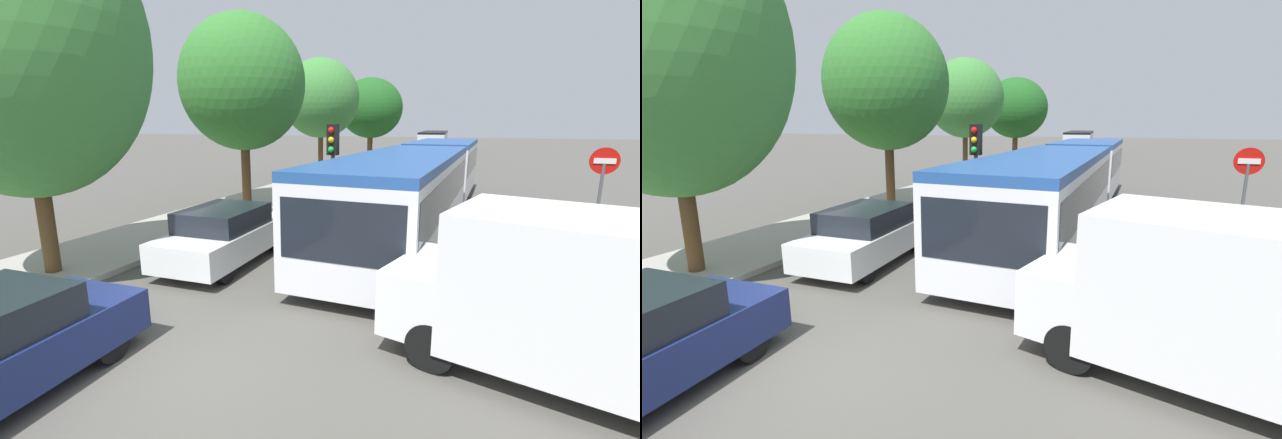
% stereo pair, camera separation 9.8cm
% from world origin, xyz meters
% --- Properties ---
extents(ground_plane, '(200.00, 200.00, 0.00)m').
position_xyz_m(ground_plane, '(0.00, 0.00, 0.00)').
color(ground_plane, '#4F4C47').
extents(kerb_strip_left, '(3.20, 54.00, 0.14)m').
position_xyz_m(kerb_strip_left, '(-5.61, 22.00, 0.07)').
color(kerb_strip_left, '#9E998E').
rests_on(kerb_strip_left, ground).
extents(articulated_bus, '(2.98, 17.53, 2.60)m').
position_xyz_m(articulated_bus, '(1.70, 10.98, 1.50)').
color(articulated_bus, silver).
rests_on(articulated_bus, ground).
extents(city_bus_rear, '(3.30, 11.60, 2.47)m').
position_xyz_m(city_bus_rear, '(-1.96, 44.00, 1.43)').
color(city_bus_rear, silver).
rests_on(city_bus_rear, ground).
extents(queued_car_white, '(1.87, 4.14, 1.42)m').
position_xyz_m(queued_car_white, '(-2.14, 4.29, 0.72)').
color(queued_car_white, white).
rests_on(queued_car_white, ground).
extents(queued_car_graphite, '(1.78, 3.94, 1.35)m').
position_xyz_m(queued_car_graphite, '(-1.82, 11.14, 0.68)').
color(queued_car_graphite, '#47474C').
rests_on(queued_car_graphite, ground).
extents(queued_car_silver, '(1.87, 4.14, 1.42)m').
position_xyz_m(queued_car_silver, '(-2.07, 17.29, 0.72)').
color(queued_car_silver, '#B7BABF').
rests_on(queued_car_silver, ground).
extents(queued_car_tan, '(1.90, 4.20, 1.44)m').
position_xyz_m(queued_car_tan, '(-2.15, 23.55, 0.73)').
color(queued_car_tan, tan).
rests_on(queued_car_tan, ground).
extents(queued_car_green, '(2.02, 4.47, 1.53)m').
position_xyz_m(queued_car_green, '(-1.91, 29.61, 0.78)').
color(queued_car_green, '#236638').
rests_on(queued_car_green, ground).
extents(white_van, '(5.32, 3.07, 2.31)m').
position_xyz_m(white_van, '(5.28, 1.63, 1.24)').
color(white_van, white).
rests_on(white_van, ground).
extents(traffic_light, '(0.33, 0.36, 3.40)m').
position_xyz_m(traffic_light, '(-0.53, 7.62, 2.50)').
color(traffic_light, '#56595E').
rests_on(traffic_light, ground).
extents(no_entry_sign, '(0.70, 0.08, 2.82)m').
position_xyz_m(no_entry_sign, '(6.63, 8.70, 1.88)').
color(no_entry_sign, '#56595E').
rests_on(no_entry_sign, ground).
extents(tree_left_near, '(5.03, 5.03, 8.12)m').
position_xyz_m(tree_left_near, '(-5.23, 1.93, 4.98)').
color(tree_left_near, '#51381E').
rests_on(tree_left_near, ground).
extents(tree_left_mid, '(4.82, 4.82, 7.47)m').
position_xyz_m(tree_left_mid, '(-5.25, 10.40, 4.78)').
color(tree_left_mid, '#51381E').
rests_on(tree_left_mid, ground).
extents(tree_left_far, '(4.41, 4.41, 6.99)m').
position_xyz_m(tree_left_far, '(-5.42, 19.11, 4.77)').
color(tree_left_far, '#51381E').
rests_on(tree_left_far, ground).
extents(tree_left_distant, '(4.66, 4.66, 6.63)m').
position_xyz_m(tree_left_distant, '(-4.53, 27.25, 4.34)').
color(tree_left_distant, '#51381E').
rests_on(tree_left_distant, ground).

